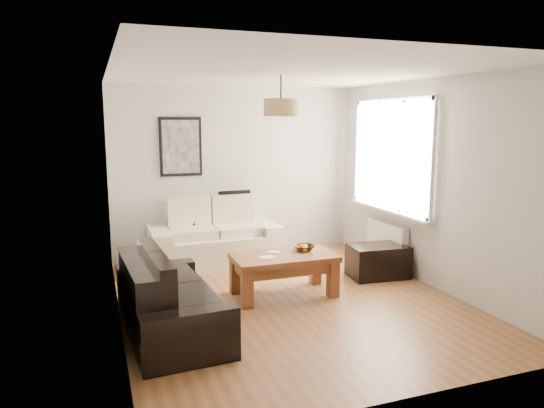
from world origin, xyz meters
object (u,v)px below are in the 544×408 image
object	(u,v)px
loveseat_cream	(214,233)
sofa_leather	(171,295)
ottoman	(378,261)
coffee_table	(284,275)

from	to	relation	value
loveseat_cream	sofa_leather	world-z (taller)	loveseat_cream
ottoman	coffee_table	bearing A→B (deg)	-170.99
loveseat_cream	ottoman	size ratio (longest dim) A/B	2.41
loveseat_cream	coffee_table	size ratio (longest dim) A/B	1.50
loveseat_cream	coffee_table	world-z (taller)	loveseat_cream
sofa_leather	coffee_table	world-z (taller)	sofa_leather
sofa_leather	ottoman	bearing A→B (deg)	-77.43
sofa_leather	ottoman	size ratio (longest dim) A/B	2.29
sofa_leather	ottoman	xyz separation A→B (m)	(2.88, 0.83, -0.16)
loveseat_cream	coffee_table	xyz separation A→B (m)	(0.48, -1.59, -0.20)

